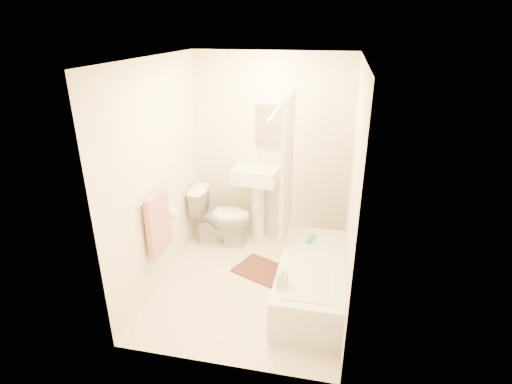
% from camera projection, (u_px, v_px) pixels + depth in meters
% --- Properties ---
extents(floor, '(2.40, 2.40, 0.00)m').
position_uv_depth(floor, '(251.00, 282.00, 4.49)').
color(floor, beige).
rests_on(floor, ground).
extents(ceiling, '(2.40, 2.40, 0.00)m').
position_uv_depth(ceiling, '(250.00, 58.00, 3.55)').
color(ceiling, white).
rests_on(ceiling, ground).
extents(wall_back, '(2.00, 0.02, 2.40)m').
position_uv_depth(wall_back, '(271.00, 149.00, 5.10)').
color(wall_back, beige).
rests_on(wall_back, ground).
extents(wall_left, '(0.02, 2.40, 2.40)m').
position_uv_depth(wall_left, '(159.00, 176.00, 4.21)').
color(wall_left, beige).
rests_on(wall_left, ground).
extents(wall_right, '(0.02, 2.40, 2.40)m').
position_uv_depth(wall_right, '(352.00, 191.00, 3.83)').
color(wall_right, beige).
rests_on(wall_right, ground).
extents(mirror, '(0.40, 0.03, 0.55)m').
position_uv_depth(mirror, '(271.00, 127.00, 4.97)').
color(mirror, white).
rests_on(mirror, wall_back).
extents(curtain_rod, '(0.03, 1.70, 0.03)m').
position_uv_depth(curtain_rod, '(284.00, 103.00, 3.74)').
color(curtain_rod, silver).
rests_on(curtain_rod, wall_back).
extents(shower_curtain, '(0.04, 0.80, 1.55)m').
position_uv_depth(shower_curtain, '(287.00, 167.00, 4.41)').
color(shower_curtain, silver).
rests_on(shower_curtain, curtain_rod).
extents(towel_bar, '(0.02, 0.60, 0.02)m').
position_uv_depth(towel_bar, '(153.00, 194.00, 4.02)').
color(towel_bar, silver).
rests_on(towel_bar, wall_left).
extents(towel, '(0.06, 0.45, 0.66)m').
position_uv_depth(towel, '(158.00, 223.00, 4.14)').
color(towel, '#CC7266').
rests_on(towel, towel_bar).
extents(toilet_paper, '(0.11, 0.12, 0.12)m').
position_uv_depth(toilet_paper, '(173.00, 214.00, 4.50)').
color(toilet_paper, white).
rests_on(toilet_paper, wall_left).
extents(toilet, '(0.78, 0.45, 0.75)m').
position_uv_depth(toilet, '(222.00, 216.00, 5.17)').
color(toilet, white).
rests_on(toilet, floor).
extents(sink, '(0.60, 0.50, 1.09)m').
position_uv_depth(sink, '(257.00, 199.00, 5.26)').
color(sink, white).
rests_on(sink, floor).
extents(bathtub, '(0.66, 1.51, 0.43)m').
position_uv_depth(bathtub, '(311.00, 280.00, 4.18)').
color(bathtub, silver).
rests_on(bathtub, floor).
extents(bath_mat, '(0.74, 0.66, 0.02)m').
position_uv_depth(bath_mat, '(262.00, 270.00, 4.69)').
color(bath_mat, '#4B2621').
rests_on(bath_mat, floor).
extents(soap_bottle, '(0.11, 0.11, 0.20)m').
position_uv_depth(soap_bottle, '(282.00, 277.00, 3.69)').
color(soap_bottle, white).
rests_on(soap_bottle, bathtub).
extents(scrub_brush, '(0.11, 0.20, 0.04)m').
position_uv_depth(scrub_brush, '(311.00, 239.00, 4.49)').
color(scrub_brush, green).
rests_on(scrub_brush, bathtub).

